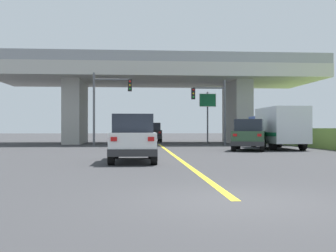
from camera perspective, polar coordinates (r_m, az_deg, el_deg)
The scene contains 11 objects.
ground at distance 39.91m, azimuth -1.48°, elevation -2.39°, with size 160.00×160.00×0.00m, color #353538.
overpass_bridge at distance 40.12m, azimuth -1.48°, elevation 5.80°, with size 30.26×10.59×8.02m.
lane_divider_stripe at distance 22.44m, azimuth 0.70°, elevation -3.99°, with size 0.20×28.69×0.01m, color yellow.
suv_lead at distance 17.83m, azimuth -4.87°, elevation -1.68°, with size 1.93×4.63×2.02m.
suv_crossing at distance 27.32m, azimuth 11.22°, elevation -1.21°, with size 3.27×4.70×2.02m.
box_truck at distance 29.85m, azimuth 14.96°, elevation -0.15°, with size 2.33×6.69×2.86m.
sedan_oncoming at distance 43.95m, azimuth -2.23°, elevation -0.88°, with size 1.93×4.74×2.02m.
traffic_signal_nearside at distance 34.93m, azimuth 6.32°, elevation 3.05°, with size 2.94×0.36×5.51m.
traffic_signal_farside at distance 33.70m, azimuth -8.53°, elevation 3.76°, with size 3.14×0.36×5.94m.
highway_sign at distance 38.34m, azimuth 5.51°, elevation 2.83°, with size 1.56×0.17×4.82m.
semi_truck_distant at distance 59.71m, azimuth -3.66°, elevation -0.25°, with size 2.33×6.67×2.85m.
Camera 1 is at (-1.94, -7.96, 1.43)m, focal length 43.98 mm.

